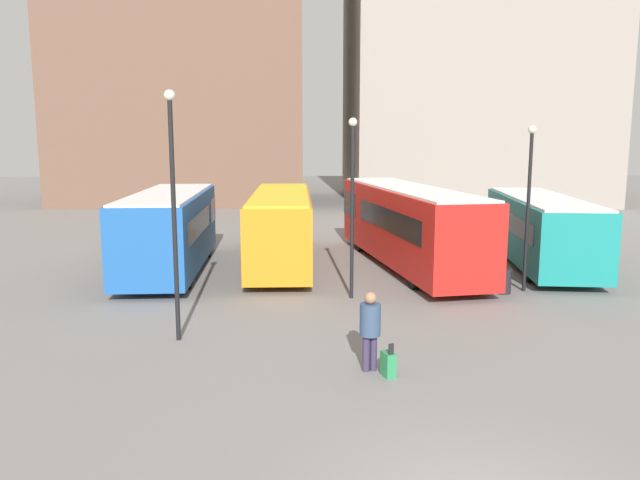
{
  "coord_description": "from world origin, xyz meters",
  "views": [
    {
      "loc": [
        -2.58,
        -8.0,
        5.27
      ],
      "look_at": [
        -1.72,
        13.92,
        1.68
      ],
      "focal_mm": 35.0,
      "sensor_mm": 36.0,
      "label": 1
    }
  ],
  "objects_px": {
    "lamp_post_0": "(352,194)",
    "traveler": "(370,324)",
    "bus_3": "(540,228)",
    "suitcase": "(388,364)",
    "trash_bin": "(503,281)",
    "lamp_post_2": "(173,199)",
    "bus_2": "(407,223)",
    "lamp_post_1": "(529,195)",
    "bus_1": "(281,225)",
    "bus_0": "(170,229)"
  },
  "relations": [
    {
      "from": "lamp_post_0",
      "to": "lamp_post_2",
      "type": "height_order",
      "value": "lamp_post_2"
    },
    {
      "from": "trash_bin",
      "to": "bus_1",
      "type": "bearing_deg",
      "value": 144.59
    },
    {
      "from": "bus_0",
      "to": "lamp_post_1",
      "type": "bearing_deg",
      "value": -107.74
    },
    {
      "from": "trash_bin",
      "to": "bus_3",
      "type": "bearing_deg",
      "value": 56.96
    },
    {
      "from": "lamp_post_0",
      "to": "lamp_post_2",
      "type": "relative_size",
      "value": 0.92
    },
    {
      "from": "bus_2",
      "to": "lamp_post_1",
      "type": "xyz_separation_m",
      "value": [
        3.34,
        -4.53,
        1.55
      ]
    },
    {
      "from": "traveler",
      "to": "bus_3",
      "type": "bearing_deg",
      "value": -53.27
    },
    {
      "from": "bus_0",
      "to": "bus_1",
      "type": "height_order",
      "value": "bus_0"
    },
    {
      "from": "bus_1",
      "to": "lamp_post_2",
      "type": "bearing_deg",
      "value": 166.33
    },
    {
      "from": "lamp_post_0",
      "to": "traveler",
      "type": "bearing_deg",
      "value": -91.47
    },
    {
      "from": "bus_0",
      "to": "bus_1",
      "type": "xyz_separation_m",
      "value": [
        4.39,
        1.36,
        -0.07
      ]
    },
    {
      "from": "suitcase",
      "to": "trash_bin",
      "type": "height_order",
      "value": "trash_bin"
    },
    {
      "from": "suitcase",
      "to": "lamp_post_1",
      "type": "relative_size",
      "value": 0.14
    },
    {
      "from": "bus_1",
      "to": "traveler",
      "type": "relative_size",
      "value": 5.86
    },
    {
      "from": "bus_2",
      "to": "bus_3",
      "type": "bearing_deg",
      "value": -99.68
    },
    {
      "from": "lamp_post_2",
      "to": "lamp_post_1",
      "type": "bearing_deg",
      "value": 23.97
    },
    {
      "from": "suitcase",
      "to": "lamp_post_1",
      "type": "distance_m",
      "value": 10.15
    },
    {
      "from": "suitcase",
      "to": "lamp_post_2",
      "type": "xyz_separation_m",
      "value": [
        -5.16,
        2.76,
        3.46
      ]
    },
    {
      "from": "suitcase",
      "to": "trash_bin",
      "type": "bearing_deg",
      "value": -51.8
    },
    {
      "from": "bus_1",
      "to": "bus_2",
      "type": "relative_size",
      "value": 0.86
    },
    {
      "from": "suitcase",
      "to": "traveler",
      "type": "bearing_deg",
      "value": 28.94
    },
    {
      "from": "bus_0",
      "to": "suitcase",
      "type": "relative_size",
      "value": 12.04
    },
    {
      "from": "bus_0",
      "to": "lamp_post_0",
      "type": "distance_m",
      "value": 8.43
    },
    {
      "from": "suitcase",
      "to": "bus_0",
      "type": "bearing_deg",
      "value": 14.18
    },
    {
      "from": "lamp_post_2",
      "to": "trash_bin",
      "type": "relative_size",
      "value": 7.6
    },
    {
      "from": "bus_1",
      "to": "suitcase",
      "type": "relative_size",
      "value": 13.5
    },
    {
      "from": "bus_3",
      "to": "trash_bin",
      "type": "bearing_deg",
      "value": 154.19
    },
    {
      "from": "lamp_post_1",
      "to": "trash_bin",
      "type": "relative_size",
      "value": 6.7
    },
    {
      "from": "trash_bin",
      "to": "lamp_post_1",
      "type": "bearing_deg",
      "value": 19.71
    },
    {
      "from": "suitcase",
      "to": "lamp_post_0",
      "type": "height_order",
      "value": "lamp_post_0"
    },
    {
      "from": "bus_1",
      "to": "bus_0",
      "type": "bearing_deg",
      "value": 107.4
    },
    {
      "from": "traveler",
      "to": "lamp_post_1",
      "type": "bearing_deg",
      "value": -57.94
    },
    {
      "from": "bus_0",
      "to": "suitcase",
      "type": "distance_m",
      "value": 13.58
    },
    {
      "from": "bus_1",
      "to": "lamp_post_1",
      "type": "relative_size",
      "value": 1.91
    },
    {
      "from": "traveler",
      "to": "suitcase",
      "type": "xyz_separation_m",
      "value": [
        0.37,
        -0.36,
        -0.82
      ]
    },
    {
      "from": "lamp_post_1",
      "to": "trash_bin",
      "type": "distance_m",
      "value": 3.06
    },
    {
      "from": "bus_3",
      "to": "lamp_post_1",
      "type": "height_order",
      "value": "lamp_post_1"
    },
    {
      "from": "bus_1",
      "to": "lamp_post_2",
      "type": "height_order",
      "value": "lamp_post_2"
    },
    {
      "from": "lamp_post_2",
      "to": "traveler",
      "type": "bearing_deg",
      "value": -26.63
    },
    {
      "from": "bus_3",
      "to": "traveler",
      "type": "relative_size",
      "value": 5.59
    },
    {
      "from": "bus_2",
      "to": "traveler",
      "type": "relative_size",
      "value": 6.81
    },
    {
      "from": "bus_2",
      "to": "traveler",
      "type": "xyz_separation_m",
      "value": [
        -2.93,
        -11.85,
        -0.7
      ]
    },
    {
      "from": "lamp_post_0",
      "to": "trash_bin",
      "type": "bearing_deg",
      "value": 4.81
    },
    {
      "from": "bus_3",
      "to": "lamp_post_2",
      "type": "bearing_deg",
      "value": 132.33
    },
    {
      "from": "bus_0",
      "to": "trash_bin",
      "type": "height_order",
      "value": "bus_0"
    },
    {
      "from": "bus_2",
      "to": "suitcase",
      "type": "height_order",
      "value": "bus_2"
    },
    {
      "from": "lamp_post_0",
      "to": "bus_0",
      "type": "bearing_deg",
      "value": 146.27
    },
    {
      "from": "bus_0",
      "to": "bus_3",
      "type": "relative_size",
      "value": 0.93
    },
    {
      "from": "bus_0",
      "to": "lamp_post_0",
      "type": "relative_size",
      "value": 1.64
    },
    {
      "from": "lamp_post_0",
      "to": "lamp_post_1",
      "type": "distance_m",
      "value": 6.15
    }
  ]
}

